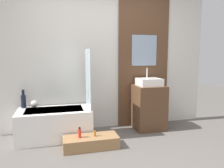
% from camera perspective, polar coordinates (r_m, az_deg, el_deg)
% --- Properties ---
extents(ground_plane, '(12.00, 12.00, 0.00)m').
position_cam_1_polar(ground_plane, '(2.85, 3.66, -20.95)').
color(ground_plane, '#605B56').
extents(wall_tiled_back, '(4.20, 0.06, 2.60)m').
position_cam_1_polar(wall_tiled_back, '(4.03, -3.35, 6.76)').
color(wall_tiled_back, silver).
rests_on(wall_tiled_back, ground_plane).
extents(wall_wood_accent, '(1.00, 0.04, 2.60)m').
position_cam_1_polar(wall_wood_accent, '(4.24, 8.28, 6.82)').
color(wall_wood_accent, brown).
rests_on(wall_wood_accent, ground_plane).
extents(bathtub, '(1.16, 0.65, 0.48)m').
position_cam_1_polar(bathtub, '(3.75, -14.69, -9.99)').
color(bathtub, white).
rests_on(bathtub, ground_plane).
extents(glass_shower_screen, '(0.01, 0.51, 0.97)m').
position_cam_1_polar(glass_shower_screen, '(3.58, -6.25, 1.31)').
color(glass_shower_screen, silver).
rests_on(glass_shower_screen, bathtub).
extents(wooden_step_bench, '(0.80, 0.34, 0.17)m').
position_cam_1_polar(wooden_step_bench, '(3.34, -5.57, -14.89)').
color(wooden_step_bench, '#997047').
rests_on(wooden_step_bench, ground_plane).
extents(vanity_cabinet, '(0.54, 0.51, 0.81)m').
position_cam_1_polar(vanity_cabinet, '(4.10, 9.53, -5.98)').
color(vanity_cabinet, brown).
rests_on(vanity_cabinet, ground_plane).
extents(sink, '(0.41, 0.37, 0.31)m').
position_cam_1_polar(sink, '(4.02, 9.68, 0.54)').
color(sink, white).
rests_on(sink, vanity_cabinet).
extents(vase_tall_dark, '(0.08, 0.08, 0.30)m').
position_cam_1_polar(vase_tall_dark, '(3.92, -22.12, -4.02)').
color(vase_tall_dark, black).
rests_on(vase_tall_dark, bathtub).
extents(vase_round_light, '(0.12, 0.12, 0.12)m').
position_cam_1_polar(vase_round_light, '(3.89, -19.64, -4.92)').
color(vase_round_light, silver).
rests_on(vase_round_light, bathtub).
extents(bottle_soap_primary, '(0.05, 0.05, 0.16)m').
position_cam_1_polar(bottle_soap_primary, '(3.26, -8.47, -12.52)').
color(bottle_soap_primary, red).
rests_on(bottle_soap_primary, wooden_step_bench).
extents(bottle_soap_secondary, '(0.04, 0.04, 0.11)m').
position_cam_1_polar(bottle_soap_secondary, '(3.30, -4.54, -12.62)').
color(bottle_soap_secondary, '#B2752D').
rests_on(bottle_soap_secondary, wooden_step_bench).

